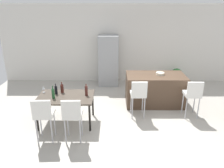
{
  "coord_description": "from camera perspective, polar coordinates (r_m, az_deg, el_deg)",
  "views": [
    {
      "loc": [
        -0.74,
        -5.26,
        2.93
      ],
      "look_at": [
        -0.79,
        0.26,
        0.85
      ],
      "focal_mm": 34.84,
      "sensor_mm": 36.0,
      "label": 1
    }
  ],
  "objects": [
    {
      "name": "ground_plane",
      "position": [
        6.07,
        7.52,
        -8.42
      ],
      "size": [
        10.0,
        10.0,
        0.0
      ],
      "primitive_type": "plane",
      "color": "#ADA89E"
    },
    {
      "name": "back_wall",
      "position": [
        8.39,
        5.62,
        10.41
      ],
      "size": [
        10.0,
        0.12,
        2.9
      ],
      "primitive_type": "cube",
      "color": "silver",
      "rests_on": "ground_plane"
    },
    {
      "name": "kitchen_island",
      "position": [
        6.69,
        11.2,
        -1.41
      ],
      "size": [
        1.73,
        0.94,
        0.92
      ],
      "primitive_type": "cube",
      "color": "#4C3828",
      "rests_on": "ground_plane"
    },
    {
      "name": "bar_chair_left",
      "position": [
        5.74,
        6.97,
        -2.4
      ],
      "size": [
        0.41,
        0.41,
        1.05
      ],
      "color": "white",
      "rests_on": "ground_plane"
    },
    {
      "name": "bar_chair_middle",
      "position": [
        6.07,
        20.47,
        -2.31
      ],
      "size": [
        0.4,
        0.4,
        1.05
      ],
      "color": "white",
      "rests_on": "ground_plane"
    },
    {
      "name": "dining_table",
      "position": [
        5.56,
        -12.05,
        -3.77
      ],
      "size": [
        1.38,
        0.91,
        0.74
      ],
      "color": "#4C4238",
      "rests_on": "ground_plane"
    },
    {
      "name": "dining_chair_near",
      "position": [
        4.92,
        -17.55,
        -7.35
      ],
      "size": [
        0.42,
        0.42,
        1.05
      ],
      "color": "white",
      "rests_on": "ground_plane"
    },
    {
      "name": "dining_chair_far",
      "position": [
        4.77,
        -10.38,
        -7.61
      ],
      "size": [
        0.41,
        0.41,
        1.05
      ],
      "color": "white",
      "rests_on": "ground_plane"
    },
    {
      "name": "wine_bottle_near",
      "position": [
        5.74,
        -12.97,
        -1.15
      ],
      "size": [
        0.08,
        0.08,
        0.28
      ],
      "color": "#471E19",
      "rests_on": "dining_table"
    },
    {
      "name": "wine_bottle_middle",
      "position": [
        5.68,
        -14.48,
        -1.54
      ],
      "size": [
        0.07,
        0.07,
        0.28
      ],
      "color": "black",
      "rests_on": "dining_table"
    },
    {
      "name": "wine_bottle_inner",
      "position": [
        5.44,
        -15.17,
        -2.41
      ],
      "size": [
        0.07,
        0.07,
        0.32
      ],
      "color": "#194723",
      "rests_on": "dining_table"
    },
    {
      "name": "wine_bottle_right",
      "position": [
        5.44,
        -6.76,
        -1.77
      ],
      "size": [
        0.07,
        0.07,
        0.31
      ],
      "color": "#471E19",
      "rests_on": "dining_table"
    },
    {
      "name": "wine_glass_left",
      "position": [
        5.87,
        -17.57,
        -0.98
      ],
      "size": [
        0.07,
        0.07,
        0.17
      ],
      "color": "silver",
      "rests_on": "dining_table"
    },
    {
      "name": "refrigerator",
      "position": [
        8.04,
        -0.94,
        6.19
      ],
      "size": [
        0.72,
        0.68,
        1.84
      ],
      "primitive_type": "cube",
      "color": "#939699",
      "rests_on": "ground_plane"
    },
    {
      "name": "fruit_bowl",
      "position": [
        6.58,
        12.51,
        2.69
      ],
      "size": [
        0.25,
        0.25,
        0.07
      ],
      "primitive_type": "cylinder",
      "color": "beige",
      "rests_on": "kitchen_island"
    },
    {
      "name": "potted_plant",
      "position": [
        8.52,
        16.57,
        2.25
      ],
      "size": [
        0.42,
        0.42,
        0.61
      ],
      "color": "beige",
      "rests_on": "ground_plane"
    }
  ]
}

